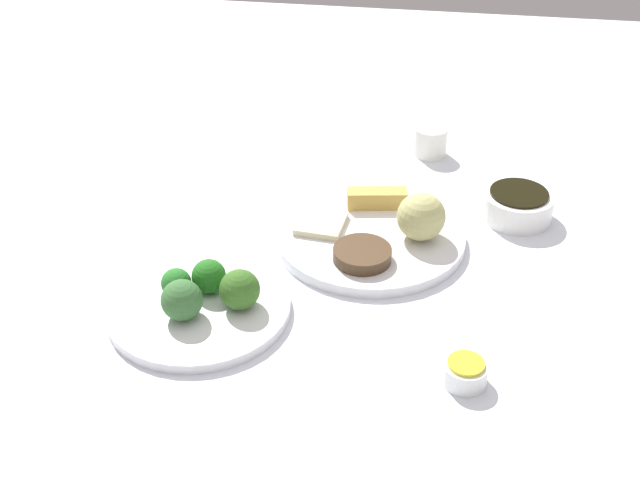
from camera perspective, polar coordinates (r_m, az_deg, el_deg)
The scene contains 16 objects.
tabletop at distance 1.16m, azimuth 2.65°, elevation -1.62°, with size 2.20×2.20×0.02m, color white.
main_plate at distance 1.18m, azimuth 3.50°, elevation 0.27°, with size 0.28×0.28×0.02m, color white.
rice_scoop at distance 1.15m, azimuth 7.12°, elevation 1.64°, with size 0.07×0.07×0.07m, color tan.
spring_roll at distance 1.23m, azimuth 4.03°, elevation 2.93°, with size 0.09×0.03×0.03m, color gold.
crab_rangoon_wonton at distance 1.18m, azimuth 0.08°, elevation 1.18°, with size 0.07×0.07×0.01m, color beige.
stir_fry_heap at distance 1.11m, azimuth 2.99°, elevation -1.02°, with size 0.08×0.08×0.02m, color #47321E.
broccoli_plate at distance 1.06m, azimuth -8.50°, elevation -4.70°, with size 0.24×0.24×0.01m, color white.
broccoli_floret_0 at distance 1.06m, azimuth -7.81°, elevation -2.54°, with size 0.05×0.05×0.05m, color #226B1D.
broccoli_floret_1 at distance 1.02m, azimuth -9.68°, elevation -4.18°, with size 0.05×0.05×0.05m, color #396B36.
broccoli_floret_2 at distance 1.06m, azimuth -10.06°, elevation -3.00°, with size 0.04×0.04×0.04m, color #277327.
broccoli_floret_3 at distance 1.03m, azimuth -5.66°, elevation -3.48°, with size 0.05×0.05×0.05m, color #386923.
soy_sauce_bowl at distance 1.26m, azimuth 13.69°, elevation 2.35°, with size 0.11×0.11×0.04m, color white.
soy_sauce_bowl_liquid at distance 1.25m, azimuth 13.83°, elevation 3.22°, with size 0.09×0.09×0.00m, color black.
sauce_ramekin_hot_mustard at distance 0.96m, azimuth 10.14°, elevation -9.21°, with size 0.05×0.05×0.03m, color white.
sauce_ramekin_hot_mustard_liquid at distance 0.95m, azimuth 10.23°, elevation -8.53°, with size 0.04×0.04×0.00m, color yellow.
teacup at distance 1.42m, azimuth 7.77°, elevation 6.90°, with size 0.06×0.06×0.05m, color white.
Camera 1 is at (0.10, -0.94, 0.68)m, focal length 45.55 mm.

